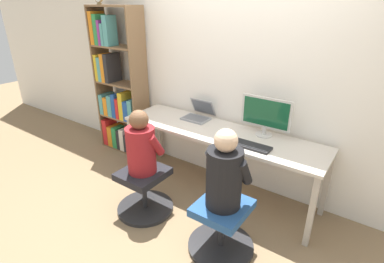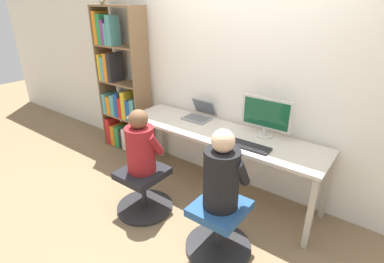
{
  "view_description": "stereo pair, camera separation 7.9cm",
  "coord_description": "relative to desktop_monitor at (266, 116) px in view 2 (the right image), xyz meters",
  "views": [
    {
      "loc": [
        1.43,
        -2.22,
        2.02
      ],
      "look_at": [
        -0.2,
        0.08,
        0.77
      ],
      "focal_mm": 28.0,
      "sensor_mm": 36.0,
      "label": 1
    },
    {
      "loc": [
        1.5,
        -2.17,
        2.02
      ],
      "look_at": [
        -0.2,
        0.08,
        0.77
      ],
      "focal_mm": 28.0,
      "sensor_mm": 36.0,
      "label": 2
    }
  ],
  "objects": [
    {
      "name": "office_chair_right",
      "position": [
        -0.86,
        -0.89,
        -0.73
      ],
      "size": [
        0.58,
        0.58,
        0.47
      ],
      "color": "#262628",
      "rests_on": "ground_plane"
    },
    {
      "name": "keyboard",
      "position": [
        -0.02,
        -0.31,
        -0.2
      ],
      "size": [
        0.42,
        0.15,
        0.03
      ],
      "color": "#232326",
      "rests_on": "desk"
    },
    {
      "name": "desktop_monitor",
      "position": [
        0.0,
        0.0,
        0.0
      ],
      "size": [
        0.52,
        0.17,
        0.4
      ],
      "color": "beige",
      "rests_on": "desk"
    },
    {
      "name": "person_at_laptop",
      "position": [
        -0.86,
        -0.89,
        -0.22
      ],
      "size": [
        0.34,
        0.31,
        0.63
      ],
      "color": "maroon",
      "rests_on": "office_chair_right"
    },
    {
      "name": "bookshelf",
      "position": [
        -2.12,
        -0.05,
        -0.14
      ],
      "size": [
        0.75,
        0.3,
        1.96
      ],
      "color": "brown",
      "rests_on": "ground_plane"
    },
    {
      "name": "office_chair_left",
      "position": [
        0.05,
        -0.9,
        -0.73
      ],
      "size": [
        0.58,
        0.58,
        0.47
      ],
      "color": "#262628",
      "rests_on": "ground_plane"
    },
    {
      "name": "wall_back",
      "position": [
        -0.42,
        0.19,
        0.34
      ],
      "size": [
        10.0,
        0.05,
        2.6
      ],
      "color": "white",
      "rests_on": "ground_plane"
    },
    {
      "name": "ground_plane",
      "position": [
        -0.42,
        -0.47,
        -0.96
      ],
      "size": [
        14.0,
        14.0,
        0.0
      ],
      "primitive_type": "plane",
      "color": "#846B4C"
    },
    {
      "name": "person_at_monitor",
      "position": [
        0.05,
        -0.89,
        -0.2
      ],
      "size": [
        0.35,
        0.32,
        0.68
      ],
      "color": "black",
      "rests_on": "office_chair_left"
    },
    {
      "name": "computer_mouse_by_keyboard",
      "position": [
        -0.31,
        -0.34,
        -0.2
      ],
      "size": [
        0.06,
        0.09,
        0.03
      ],
      "color": "black",
      "rests_on": "desk"
    },
    {
      "name": "laptop",
      "position": [
        -0.81,
        0.01,
        -0.17
      ],
      "size": [
        0.3,
        0.31,
        0.21
      ],
      "color": "gray",
      "rests_on": "desk"
    },
    {
      "name": "desk",
      "position": [
        -0.42,
        -0.17,
        -0.29
      ],
      "size": [
        2.23,
        0.59,
        0.75
      ],
      "color": "beige",
      "rests_on": "ground_plane"
    }
  ]
}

